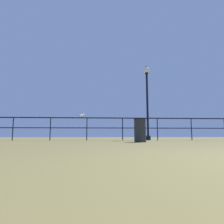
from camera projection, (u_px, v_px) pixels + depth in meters
pier_railing at (140, 124)px, 9.35m from camera, size 22.60×0.05×1.11m
lamppost_center at (147, 96)px, 9.78m from camera, size 0.31×0.31×3.90m
seagull_on_rail at (82, 116)px, 9.22m from camera, size 0.38×0.26×0.19m
trash_bin at (140, 130)px, 6.64m from camera, size 0.43×0.43×0.83m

